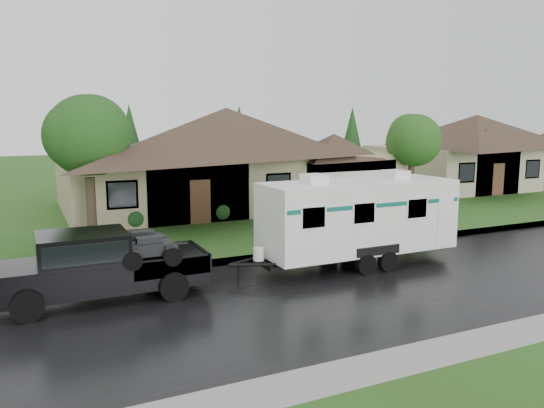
{
  "coord_description": "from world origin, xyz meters",
  "views": [
    {
      "loc": [
        -8.82,
        -14.94,
        5.01
      ],
      "look_at": [
        -0.79,
        2.0,
        2.06
      ],
      "focal_mm": 35.0,
      "sensor_mm": 36.0,
      "label": 1
    }
  ],
  "objects": [
    {
      "name": "tree_left_green",
      "position": [
        -6.31,
        7.85,
        4.19
      ],
      "size": [
        3.52,
        3.52,
        5.82
      ],
      "color": "#382B1E",
      "rests_on": "lawn"
    },
    {
      "name": "road",
      "position": [
        0.0,
        -2.0,
        0.01
      ],
      "size": [
        140.0,
        8.0,
        0.01
      ],
      "primitive_type": "cube",
      "color": "black",
      "rests_on": "ground"
    },
    {
      "name": "lawn",
      "position": [
        0.0,
        15.0,
        0.07
      ],
      "size": [
        140.0,
        26.0,
        0.15
      ],
      "primitive_type": "cube",
      "color": "#2C4F18",
      "rests_on": "ground"
    },
    {
      "name": "house_main",
      "position": [
        2.29,
        13.84,
        3.59
      ],
      "size": [
        19.44,
        10.8,
        6.9
      ],
      "color": "tan",
      "rests_on": "lawn"
    },
    {
      "name": "curb",
      "position": [
        0.0,
        2.25,
        0.07
      ],
      "size": [
        140.0,
        0.5,
        0.15
      ],
      "primitive_type": "cube",
      "color": "gray",
      "rests_on": "ground"
    },
    {
      "name": "tree_right_green",
      "position": [
        11.24,
        8.85,
        3.92
      ],
      "size": [
        3.28,
        3.28,
        5.43
      ],
      "color": "#382B1E",
      "rests_on": "lawn"
    },
    {
      "name": "ground",
      "position": [
        0.0,
        0.0,
        0.0
      ],
      "size": [
        140.0,
        140.0,
        0.0
      ],
      "primitive_type": "plane",
      "color": "#2C4F18",
      "rests_on": "ground"
    },
    {
      "name": "travel_trailer",
      "position": [
        1.65,
        0.15,
        1.73
      ],
      "size": [
        7.29,
        2.56,
        3.27
      ],
      "color": "white",
      "rests_on": "ground"
    },
    {
      "name": "pickup_truck",
      "position": [
        -7.16,
        0.15,
        1.06
      ],
      "size": [
        5.91,
        2.24,
        1.97
      ],
      "color": "black",
      "rests_on": "ground"
    },
    {
      "name": "house_neighbor",
      "position": [
        22.27,
        14.34,
        3.32
      ],
      "size": [
        15.12,
        9.72,
        6.45
      ],
      "color": "#C2B290",
      "rests_on": "lawn"
    },
    {
      "name": "shrub_row",
      "position": [
        2.0,
        9.3,
        0.65
      ],
      "size": [
        13.6,
        1.0,
        1.0
      ],
      "color": "#143814",
      "rests_on": "lawn"
    }
  ]
}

